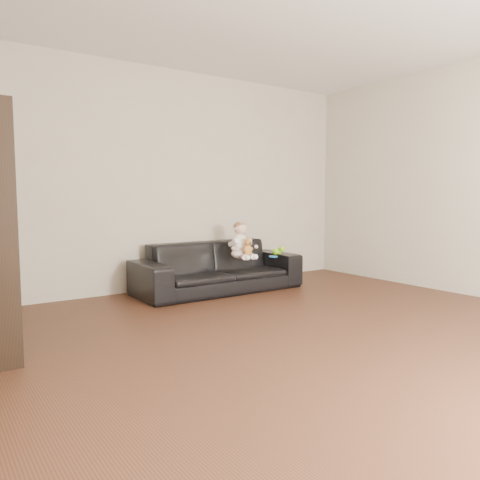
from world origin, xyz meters
TOP-DOWN VIEW (x-y plane):
  - floor at (0.00, 0.00)m, footprint 5.50×5.50m
  - wall_back at (0.00, 2.75)m, footprint 5.00×0.00m
  - sofa at (0.30, 2.25)m, footprint 1.96×0.77m
  - baby at (0.54, 2.14)m, footprint 0.33×0.39m
  - teddy_bear at (0.55, 2.01)m, footprint 0.14×0.14m
  - toy_green at (1.09, 2.14)m, footprint 0.12×0.14m
  - toy_rattle at (1.13, 2.18)m, footprint 0.08×0.08m
  - toy_blue_disc at (0.95, 2.04)m, footprint 0.12×0.12m

SIDE VIEW (x-z plane):
  - floor at x=0.00m, z-range 0.00..0.00m
  - sofa at x=0.30m, z-range 0.00..0.57m
  - toy_blue_disc at x=0.95m, z-range 0.38..0.39m
  - toy_rattle at x=1.13m, z-range 0.38..0.44m
  - toy_green at x=1.09m, z-range 0.38..0.47m
  - teddy_bear at x=0.55m, z-range 0.43..0.63m
  - baby at x=0.54m, z-range 0.35..0.78m
  - wall_back at x=0.00m, z-range -1.20..3.80m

